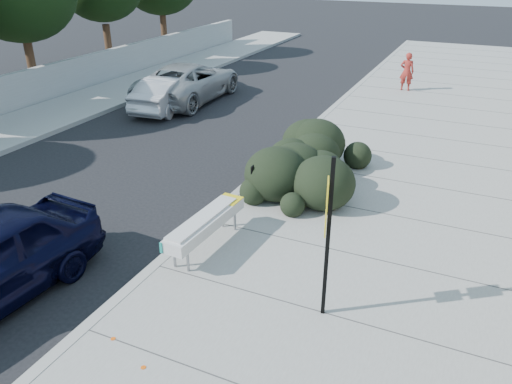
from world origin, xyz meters
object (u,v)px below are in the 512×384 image
suv_silver (189,81)px  pedestrian (407,72)px  sign_post (327,231)px  wagon_silver (168,93)px  bench (206,223)px  bike_rack (257,177)px

suv_silver → pedestrian: bearing=-151.0°
sign_post → wagon_silver: (-9.41, 9.59, -1.09)m
bench → sign_post: sign_post is taller
bench → pedestrian: (1.50, 14.98, 0.26)m
bench → sign_post: (2.81, -1.01, 1.04)m
bench → suv_silver: size_ratio=0.42×
bike_rack → wagon_silver: bearing=135.3°
wagon_silver → suv_silver: 1.56m
pedestrian → bench: bearing=80.1°
bike_rack → suv_silver: (-6.60, 7.63, 0.04)m
bike_rack → bench: bearing=-92.1°
bench → bike_rack: size_ratio=2.41×
wagon_silver → pedestrian: 10.32m
pedestrian → sign_post: bearing=90.5°
sign_post → wagon_silver: 13.47m
sign_post → pedestrian: size_ratio=1.74×
bike_rack → wagon_silver: size_ratio=0.24×
sign_post → bike_rack: bearing=112.0°
pedestrian → bike_rack: bearing=78.9°
bench → wagon_silver: (-6.60, 8.58, -0.05)m
bike_rack → suv_silver: suv_silver is taller
suv_silver → bike_rack: bearing=129.0°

